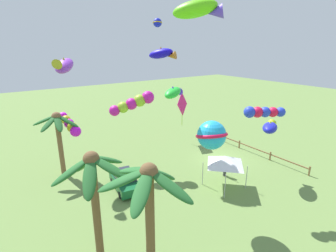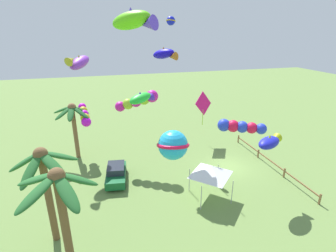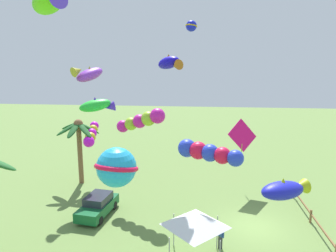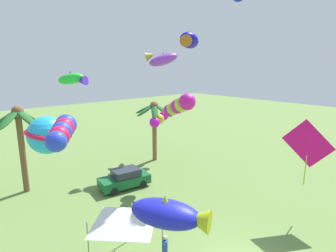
{
  "view_description": "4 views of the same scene",
  "coord_description": "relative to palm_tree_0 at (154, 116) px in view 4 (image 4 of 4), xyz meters",
  "views": [
    {
      "loc": [
        -17.32,
        19.09,
        11.67
      ],
      "look_at": [
        0.25,
        6.84,
        4.91
      ],
      "focal_mm": 27.43,
      "sensor_mm": 36.0,
      "label": 1
    },
    {
      "loc": [
        -20.28,
        12.01,
        12.94
      ],
      "look_at": [
        0.83,
        6.13,
        4.74
      ],
      "focal_mm": 27.51,
      "sensor_mm": 36.0,
      "label": 2
    },
    {
      "loc": [
        -19.48,
        3.76,
        10.86
      ],
      "look_at": [
        1.43,
        6.02,
        6.6
      ],
      "focal_mm": 32.7,
      "sensor_mm": 36.0,
      "label": 3
    },
    {
      "loc": [
        -10.2,
        -6.35,
        9.47
      ],
      "look_at": [
        1.08,
        6.51,
        5.68
      ],
      "focal_mm": 29.39,
      "sensor_mm": 36.0,
      "label": 4
    }
  ],
  "objects": [
    {
      "name": "kite_diamond_1",
      "position": [
        0.45,
        -14.57,
        0.17
      ],
      "size": [
        1.53,
        2.66,
        4.22
      ],
      "color": "#DB0E78"
    },
    {
      "name": "palm_tree_0",
      "position": [
        0.0,
        0.0,
        0.0
      ],
      "size": [
        3.97,
        3.83,
        6.03
      ],
      "color": "brown",
      "rests_on": "ground"
    },
    {
      "name": "kite_fish_4",
      "position": [
        -4.07,
        -8.7,
        6.37
      ],
      "size": [
        2.65,
        2.32,
        1.22
      ],
      "color": "#140BC8"
    },
    {
      "name": "kite_tube_7",
      "position": [
        -13.11,
        -11.24,
        2.56
      ],
      "size": [
        1.87,
        2.78,
        0.82
      ],
      "color": "blue"
    },
    {
      "name": "kite_tube_3",
      "position": [
        0.18,
        -1.13,
        0.05
      ],
      "size": [
        3.48,
        1.28,
        1.79
      ],
      "color": "#D414E2"
    },
    {
      "name": "spectator_0",
      "position": [
        -9.09,
        -12.27,
        -3.76
      ],
      "size": [
        0.44,
        0.42,
        1.59
      ],
      "color": "#38383D",
      "rests_on": "ground"
    },
    {
      "name": "parked_car_0",
      "position": [
        -5.83,
        -3.61,
        -3.83
      ],
      "size": [
        4.1,
        2.23,
        1.51
      ],
      "color": "#145B2D",
      "rests_on": "ground"
    },
    {
      "name": "kite_fish_2",
      "position": [
        -10.22,
        -5.46,
        4.13
      ],
      "size": [
        1.56,
        2.04,
        0.88
      ],
      "color": "green"
    },
    {
      "name": "kite_ball_5",
      "position": [
        -12.37,
        -7.01,
        1.47
      ],
      "size": [
        2.58,
        2.58,
        1.92
      ],
      "color": "#21A9E6"
    },
    {
      "name": "festival_tent",
      "position": [
        -10.38,
        -10.77,
        -2.11
      ],
      "size": [
        2.86,
        2.86,
        2.85
      ],
      "color": "#9E9EA3",
      "rests_on": "ground"
    },
    {
      "name": "kite_tube_9",
      "position": [
        -2.66,
        -6.36,
        1.94
      ],
      "size": [
        2.11,
        4.1,
        2.17
      ],
      "color": "#CF1BA0"
    },
    {
      "name": "palm_tree_1",
      "position": [
        -11.89,
        0.82,
        0.42
      ],
      "size": [
        3.91,
        4.21,
        6.63
      ],
      "color": "brown",
      "rests_on": "ground"
    },
    {
      "name": "kite_fish_0",
      "position": [
        0.04,
        -1.17,
        5.46
      ],
      "size": [
        3.27,
        2.7,
        1.74
      ],
      "color": "purple"
    },
    {
      "name": "kite_fish_10",
      "position": [
        -11.33,
        -15.13,
        0.27
      ],
      "size": [
        2.16,
        2.8,
        1.08
      ],
      "color": "#1C21C4"
    }
  ]
}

